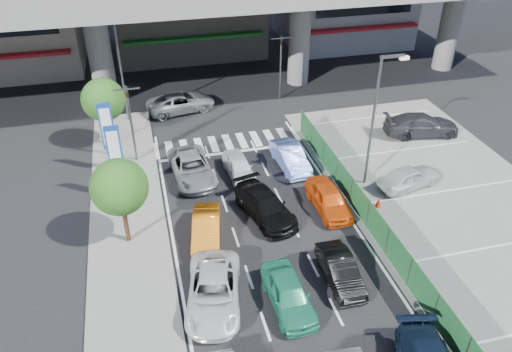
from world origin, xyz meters
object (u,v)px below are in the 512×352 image
object	(u,v)px
tree_far	(103,100)
sedan_black_mid	(265,206)
signboard_far	(107,129)
parked_sedan_dgrey	(422,125)
wagon_silver_front_left	(192,168)
sedan_white_mid_left	(214,291)
taxi_teal_mid	(289,294)
street_lamp_left	(122,59)
sedan_white_front_mid	(239,167)
parked_sedan_white	(409,177)
kei_truck_front_right	(290,157)
traffic_light_left	(129,106)
tree_near	(119,187)
crossing_wagon_silver	(181,102)
taxi_orange_right	(329,199)
signboard_near	(115,153)
taxi_orange_left	(206,229)
street_lamp_right	(377,112)
traffic_light_right	(281,52)
traffic_cone	(379,202)
hatch_black_mid_right	(340,270)

from	to	relation	value
tree_far	sedan_black_mid	xyz separation A→B (m)	(8.16, -10.13, -2.70)
signboard_far	parked_sedan_dgrey	world-z (taller)	signboard_far
parked_sedan_dgrey	wagon_silver_front_left	bearing A→B (deg)	104.44
parked_sedan_dgrey	sedan_white_mid_left	bearing A→B (deg)	134.36
tree_far	taxi_teal_mid	xyz separation A→B (m)	(7.49, -16.59, -2.70)
street_lamp_left	sedan_white_front_mid	size ratio (longest dim) A/B	2.20
taxi_teal_mid	parked_sedan_white	world-z (taller)	parked_sedan_white
signboard_far	kei_truck_front_right	bearing A→B (deg)	-10.80
traffic_light_left	tree_near	distance (m)	8.06
crossing_wagon_silver	taxi_orange_right	bearing A→B (deg)	-166.90
signboard_near	tree_far	bearing A→B (deg)	95.27
tree_far	taxi_teal_mid	size ratio (longest dim) A/B	1.19
tree_far	taxi_orange_left	distance (m)	12.52
signboard_near	sedan_white_mid_left	world-z (taller)	signboard_near
traffic_light_left	street_lamp_right	size ratio (longest dim) A/B	0.65
taxi_orange_right	crossing_wagon_silver	size ratio (longest dim) A/B	0.79
kei_truck_front_right	street_lamp_left	bearing A→B (deg)	132.75
tree_far	taxi_orange_left	xyz separation A→B (m)	(4.73, -11.27, -2.73)
traffic_light_right	taxi_teal_mid	size ratio (longest dim) A/B	1.28
signboard_far	parked_sedan_white	world-z (taller)	signboard_far
traffic_light_left	parked_sedan_white	world-z (taller)	traffic_light_left
traffic_light_right	signboard_far	bearing A→B (deg)	-148.57
sedan_white_mid_left	sedan_white_front_mid	size ratio (longest dim) A/B	1.37
taxi_teal_mid	wagon_silver_front_left	bearing A→B (deg)	101.00
traffic_light_right	tree_far	size ratio (longest dim) A/B	1.08
tree_far	sedan_black_mid	world-z (taller)	tree_far
street_lamp_left	taxi_orange_left	xyz separation A→B (m)	(3.26, -14.77, -4.12)
parked_sedan_dgrey	traffic_cone	world-z (taller)	parked_sedan_dgrey
street_lamp_right	taxi_orange_right	world-z (taller)	street_lamp_right
tree_near	sedan_white_mid_left	bearing A→B (deg)	-55.57
traffic_light_left	taxi_orange_left	world-z (taller)	traffic_light_left
tree_far	sedan_white_mid_left	distance (m)	16.47
sedan_black_mid	taxi_orange_right	world-z (taller)	same
signboard_far	sedan_white_front_mid	xyz separation A→B (m)	(7.46, -2.25, -2.44)
kei_truck_front_right	crossing_wagon_silver	bearing A→B (deg)	116.46
hatch_black_mid_right	parked_sedan_white	world-z (taller)	parked_sedan_white
street_lamp_left	taxi_teal_mid	distance (m)	21.37
wagon_silver_front_left	parked_sedan_dgrey	distance (m)	16.43
tree_far	crossing_wagon_silver	distance (m)	7.30
tree_far	parked_sedan_white	xyz separation A→B (m)	(17.13, -9.52, -2.66)
signboard_far	taxi_orange_left	distance (m)	9.31
tree_far	parked_sedan_dgrey	size ratio (longest dim) A/B	0.92
tree_far	traffic_cone	bearing A→B (deg)	-36.97
sedan_white_mid_left	kei_truck_front_right	size ratio (longest dim) A/B	1.19
traffic_light_right	taxi_orange_left	distance (m)	18.24
hatch_black_mid_right	sedan_white_front_mid	world-z (taller)	sedan_white_front_mid
street_lamp_left	wagon_silver_front_left	xyz separation A→B (m)	(3.34, -8.79, -4.08)
traffic_cone	taxi_teal_mid	bearing A→B (deg)	-141.25
taxi_orange_right	parked_sedan_white	bearing A→B (deg)	7.48
traffic_light_left	wagon_silver_front_left	distance (m)	5.36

